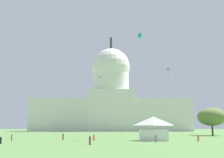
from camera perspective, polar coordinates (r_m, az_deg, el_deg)
The scene contains 16 objects.
capitol_building at distance 209.93m, azimuth -0.21°, elevation -4.71°, with size 115.94×28.74×71.63m.
event_tent at distance 68.02m, azimuth 8.39°, elevation -9.95°, with size 7.40×5.83×5.61m.
tree_east_mid at distance 112.47m, azimuth 19.64°, elevation -7.26°, with size 13.33×12.92×10.33m.
person_olive_front_center at distance 71.88m, azimuth -19.75°, elevation -11.16°, with size 0.45×0.45×1.52m.
person_maroon_back_right at distance 73.10m, azimuth -9.94°, elevation -11.49°, with size 0.46×0.46×1.69m.
person_grey_aisle_center at distance 61.70m, azimuth 8.93°, elevation -11.93°, with size 0.65×0.65×1.61m.
person_orange_deep_crowd at distance 68.57m, azimuth -3.69°, elevation -11.82°, with size 0.59×0.59×1.54m.
person_orange_near_tent at distance 68.63m, azimuth 17.16°, elevation -11.38°, with size 0.47×0.47×1.63m.
person_maroon_edge_west at distance 52.32m, azimuth -4.52°, elevation -12.34°, with size 0.47×0.47×1.73m.
person_black_lawn_far_right at distance 58.88m, azimuth -21.74°, elevation -11.54°, with size 0.54×0.54×1.46m.
kite_gold_mid at distance 148.73m, azimuth 12.44°, elevation -1.42°, with size 1.54×1.01×0.19m.
kite_turquoise_mid at distance 80.48m, azimuth 5.75°, elevation 8.78°, with size 1.31×1.28×1.29m.
kite_magenta_mid at distance 188.90m, azimuth -1.66°, elevation -1.97°, with size 1.79×1.60×4.28m.
kite_green_mid at distance 125.51m, azimuth 11.36°, elevation 1.91°, with size 0.94×0.76×3.37m.
kite_yellow_low at distance 141.42m, azimuth 13.26°, elevation -4.41°, with size 1.45×1.10×2.84m.
kite_black_low at distance 74.70m, azimuth -2.79°, elevation 0.15°, with size 1.38×1.47×0.22m.
Camera 1 is at (-2.66, -20.50, 3.24)m, focal length 44.89 mm.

